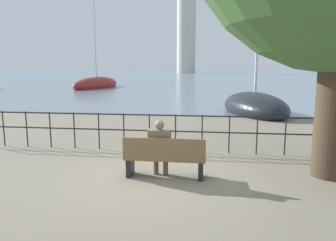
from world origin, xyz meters
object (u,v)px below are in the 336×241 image
Objects in this scene: seated_person_left at (160,146)px; sailboat_3 at (254,106)px; sailboat_1 at (97,84)px; harbor_lighthouse at (186,28)px; park_bench at (165,158)px.

seated_person_left is 0.13× the size of sailboat_3.
sailboat_3 reaches higher than sailboat_1.
harbor_lighthouse is at bearing 80.66° from sailboat_3.
sailboat_3 is (3.15, 10.03, -0.09)m from park_bench.
seated_person_left is 0.05× the size of harbor_lighthouse.
sailboat_3 is (14.02, -16.33, -0.03)m from sailboat_1.
harbor_lighthouse reaches higher than park_bench.
sailboat_1 is (-10.75, 26.29, -0.33)m from seated_person_left.
harbor_lighthouse is (4.59, 63.42, 12.37)m from sailboat_1.
sailboat_1 is at bearing 114.56° from sailboat_3.
sailboat_3 reaches higher than seated_person_left.
seated_person_left is 0.13× the size of sailboat_1.
sailboat_1 is 0.34× the size of harbor_lighthouse.
harbor_lighthouse is (-6.16, 89.71, 12.04)m from seated_person_left.
sailboat_3 is at bearing -35.95° from sailboat_1.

